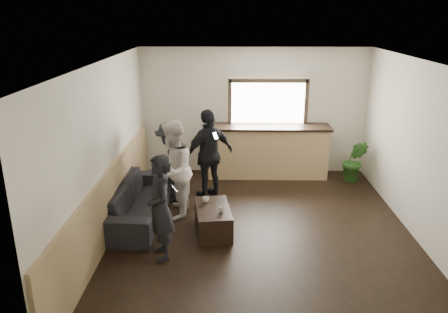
{
  "coord_description": "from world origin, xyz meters",
  "views": [
    {
      "loc": [
        -0.5,
        -6.54,
        3.51
      ],
      "look_at": [
        -0.62,
        0.4,
        1.2
      ],
      "focal_mm": 35.0,
      "sensor_mm": 36.0,
      "label": 1
    }
  ],
  "objects_px": {
    "person_d": "(209,155)",
    "cup_a": "(206,200)",
    "sofa": "(138,200)",
    "potted_plant": "(355,161)",
    "person_b": "(173,170)",
    "person_c": "(171,162)",
    "bar_counter": "(267,148)",
    "coffee_table": "(213,220)",
    "person_a": "(160,208)",
    "cup_b": "(221,209)"
  },
  "relations": [
    {
      "from": "sofa",
      "to": "potted_plant",
      "type": "distance_m",
      "value": 4.68
    },
    {
      "from": "bar_counter",
      "to": "potted_plant",
      "type": "bearing_deg",
      "value": -10.67
    },
    {
      "from": "potted_plant",
      "to": "cup_b",
      "type": "bearing_deg",
      "value": -138.39
    },
    {
      "from": "person_b",
      "to": "cup_b",
      "type": "bearing_deg",
      "value": 50.23
    },
    {
      "from": "sofa",
      "to": "person_b",
      "type": "height_order",
      "value": "person_b"
    },
    {
      "from": "cup_b",
      "to": "person_a",
      "type": "relative_size",
      "value": 0.06
    },
    {
      "from": "cup_a",
      "to": "potted_plant",
      "type": "distance_m",
      "value": 3.74
    },
    {
      "from": "potted_plant",
      "to": "person_b",
      "type": "distance_m",
      "value": 4.09
    },
    {
      "from": "coffee_table",
      "to": "person_d",
      "type": "bearing_deg",
      "value": 95.07
    },
    {
      "from": "bar_counter",
      "to": "potted_plant",
      "type": "distance_m",
      "value": 1.89
    },
    {
      "from": "cup_a",
      "to": "person_a",
      "type": "height_order",
      "value": "person_a"
    },
    {
      "from": "cup_a",
      "to": "cup_b",
      "type": "relative_size",
      "value": 1.26
    },
    {
      "from": "sofa",
      "to": "person_b",
      "type": "distance_m",
      "value": 0.84
    },
    {
      "from": "person_b",
      "to": "person_c",
      "type": "relative_size",
      "value": 1.13
    },
    {
      "from": "cup_a",
      "to": "person_c",
      "type": "bearing_deg",
      "value": 123.87
    },
    {
      "from": "bar_counter",
      "to": "coffee_table",
      "type": "xyz_separation_m",
      "value": [
        -1.1,
        -2.69,
        -0.42
      ]
    },
    {
      "from": "bar_counter",
      "to": "person_b",
      "type": "distance_m",
      "value": 2.79
    },
    {
      "from": "potted_plant",
      "to": "person_b",
      "type": "relative_size",
      "value": 0.53
    },
    {
      "from": "bar_counter",
      "to": "person_d",
      "type": "xyz_separation_m",
      "value": [
        -1.22,
        -1.26,
        0.25
      ]
    },
    {
      "from": "sofa",
      "to": "cup_b",
      "type": "xyz_separation_m",
      "value": [
        1.5,
        -0.65,
        0.14
      ]
    },
    {
      "from": "sofa",
      "to": "coffee_table",
      "type": "bearing_deg",
      "value": -108.08
    },
    {
      "from": "sofa",
      "to": "person_a",
      "type": "distance_m",
      "value": 1.51
    },
    {
      "from": "person_d",
      "to": "cup_a",
      "type": "bearing_deg",
      "value": 54.26
    },
    {
      "from": "person_d",
      "to": "person_c",
      "type": "bearing_deg",
      "value": -25.64
    },
    {
      "from": "bar_counter",
      "to": "person_a",
      "type": "distance_m",
      "value": 3.93
    },
    {
      "from": "cup_b",
      "to": "person_b",
      "type": "height_order",
      "value": "person_b"
    },
    {
      "from": "bar_counter",
      "to": "person_c",
      "type": "relative_size",
      "value": 1.73
    },
    {
      "from": "coffee_table",
      "to": "person_a",
      "type": "relative_size",
      "value": 0.61
    },
    {
      "from": "sofa",
      "to": "cup_a",
      "type": "bearing_deg",
      "value": -100.57
    },
    {
      "from": "coffee_table",
      "to": "sofa",
      "type": "bearing_deg",
      "value": 159.7
    },
    {
      "from": "person_a",
      "to": "person_b",
      "type": "xyz_separation_m",
      "value": [
        0.02,
        1.37,
        0.08
      ]
    },
    {
      "from": "cup_a",
      "to": "person_a",
      "type": "distance_m",
      "value": 1.22
    },
    {
      "from": "person_b",
      "to": "bar_counter",
      "type": "bearing_deg",
      "value": 139.96
    },
    {
      "from": "person_b",
      "to": "person_d",
      "type": "distance_m",
      "value": 1.04
    },
    {
      "from": "coffee_table",
      "to": "cup_a",
      "type": "relative_size",
      "value": 8.51
    },
    {
      "from": "bar_counter",
      "to": "person_d",
      "type": "height_order",
      "value": "bar_counter"
    },
    {
      "from": "cup_b",
      "to": "potted_plant",
      "type": "xyz_separation_m",
      "value": [
        2.8,
        2.49,
        -0.01
      ]
    },
    {
      "from": "coffee_table",
      "to": "cup_a",
      "type": "xyz_separation_m",
      "value": [
        -0.13,
        0.22,
        0.26
      ]
    },
    {
      "from": "person_a",
      "to": "person_d",
      "type": "height_order",
      "value": "person_d"
    },
    {
      "from": "person_a",
      "to": "person_c",
      "type": "relative_size",
      "value": 1.03
    },
    {
      "from": "sofa",
      "to": "person_d",
      "type": "bearing_deg",
      "value": -50.6
    },
    {
      "from": "sofa",
      "to": "potted_plant",
      "type": "height_order",
      "value": "potted_plant"
    },
    {
      "from": "sofa",
      "to": "person_c",
      "type": "bearing_deg",
      "value": -29.52
    },
    {
      "from": "person_d",
      "to": "sofa",
      "type": "bearing_deg",
      "value": 1.66
    },
    {
      "from": "bar_counter",
      "to": "person_a",
      "type": "bearing_deg",
      "value": -117.78
    },
    {
      "from": "coffee_table",
      "to": "person_b",
      "type": "distance_m",
      "value": 1.13
    },
    {
      "from": "coffee_table",
      "to": "potted_plant",
      "type": "xyz_separation_m",
      "value": [
        2.95,
        2.34,
        0.25
      ]
    },
    {
      "from": "coffee_table",
      "to": "person_c",
      "type": "relative_size",
      "value": 0.63
    },
    {
      "from": "person_b",
      "to": "person_c",
      "type": "distance_m",
      "value": 0.75
    },
    {
      "from": "cup_a",
      "to": "potted_plant",
      "type": "bearing_deg",
      "value": 34.46
    }
  ]
}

